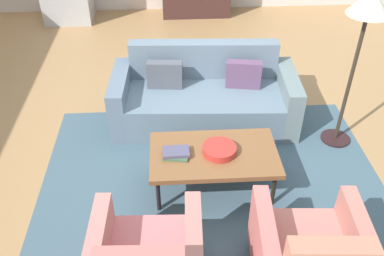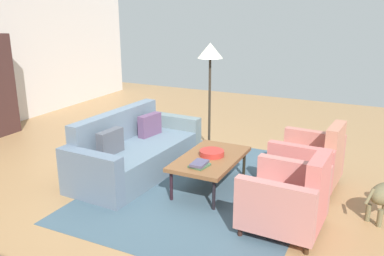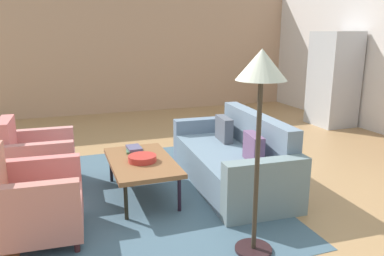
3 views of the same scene
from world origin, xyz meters
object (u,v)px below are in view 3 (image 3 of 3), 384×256
at_px(armchair_right, 28,204).
at_px(coffee_table, 142,163).
at_px(couch, 236,160).
at_px(refrigerator, 333,79).
at_px(book_stack, 134,149).
at_px(armchair_left, 34,162).
at_px(floor_lamp, 261,85).
at_px(fruit_bowl, 142,158).

bearing_deg(armchair_right, coffee_table, 120.89).
distance_m(couch, refrigerator, 3.86).
height_order(couch, book_stack, couch).
bearing_deg(armchair_left, floor_lamp, 43.76).
relative_size(book_stack, refrigerator, 0.14).
xyz_separation_m(armchair_left, book_stack, (0.25, 1.15, 0.11)).
relative_size(couch, refrigerator, 1.16).
relative_size(fruit_bowl, refrigerator, 0.17).
relative_size(armchair_right, floor_lamp, 0.51).
relative_size(fruit_bowl, book_stack, 1.24).
relative_size(coffee_table, refrigerator, 0.65).
bearing_deg(floor_lamp, armchair_left, -138.59).
bearing_deg(coffee_table, couch, 89.79).
xyz_separation_m(armchair_left, armchair_right, (1.20, 0.00, 0.00)).
distance_m(coffee_table, floor_lamp, 1.91).
distance_m(armchair_left, fruit_bowl, 1.34).
distance_m(book_stack, refrigerator, 4.73).
xyz_separation_m(fruit_bowl, book_stack, (-0.40, -0.01, -0.01)).
xyz_separation_m(coffee_table, book_stack, (-0.35, -0.01, 0.06)).
height_order(armchair_right, floor_lamp, floor_lamp).
relative_size(armchair_right, book_stack, 3.44).
bearing_deg(fruit_bowl, floor_lamp, 24.85).
bearing_deg(armchair_right, refrigerator, 119.99).
bearing_deg(armchair_left, refrigerator, 107.66).
relative_size(couch, floor_lamp, 1.25).
bearing_deg(armchair_right, floor_lamp, 68.42).
height_order(armchair_left, fruit_bowl, armchair_left).
relative_size(armchair_left, book_stack, 3.44).
xyz_separation_m(couch, armchair_left, (-0.61, -2.35, 0.06)).
distance_m(couch, coffee_table, 1.19).
height_order(coffee_table, armchair_left, armchair_left).
relative_size(coffee_table, floor_lamp, 0.70).
height_order(coffee_table, book_stack, book_stack).
xyz_separation_m(armchair_right, fruit_bowl, (-0.55, 1.17, 0.12)).
distance_m(couch, fruit_bowl, 1.20).
bearing_deg(refrigerator, armchair_left, -74.68).
bearing_deg(book_stack, armchair_left, -102.15).
bearing_deg(fruit_bowl, armchair_right, -64.91).
bearing_deg(floor_lamp, refrigerator, 134.01).
bearing_deg(refrigerator, coffee_table, -64.09).
bearing_deg(fruit_bowl, refrigerator, 116.43).
height_order(couch, refrigerator, refrigerator).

